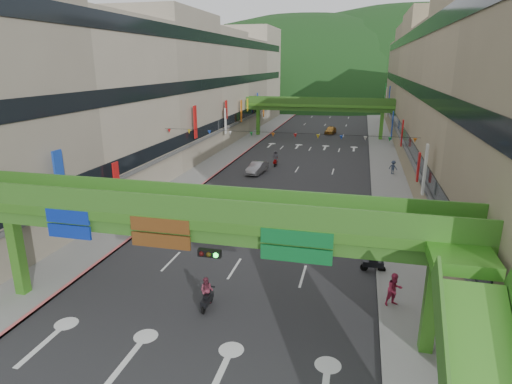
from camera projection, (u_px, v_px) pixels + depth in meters
name	position (u px, v px, depth m)	size (l,w,h in m)	color
road_slab	(307.00, 154.00, 63.36)	(18.00, 140.00, 0.02)	#28282B
sidewalk_left	(236.00, 150.00, 65.83)	(4.00, 140.00, 0.15)	gray
sidewalk_right	(384.00, 157.00, 60.86)	(4.00, 140.00, 0.15)	gray
curb_left	(248.00, 151.00, 65.39)	(0.20, 140.00, 0.18)	#CC5959
curb_right	(370.00, 156.00, 61.28)	(0.20, 140.00, 0.18)	gray
building_row_left	(185.00, 87.00, 64.90)	(12.80, 95.00, 19.00)	#9E937F
building_row_right	(452.00, 90.00, 56.35)	(12.80, 95.00, 19.00)	gray
overpass_near	(212.00, 234.00, 20.14)	(28.00, 12.27, 7.10)	#4C9E2D
overpass_far	(318.00, 107.00, 75.75)	(28.00, 2.20, 7.10)	#4C9E2D
hill_left	(304.00, 97.00, 169.08)	(168.00, 140.00, 112.00)	#1C4419
hill_right	(405.00, 95.00, 178.65)	(208.00, 176.00, 128.00)	#1C4419
bunting_string	(284.00, 135.00, 43.03)	(26.00, 0.36, 0.47)	black
scooter_rider_near	(279.00, 221.00, 34.24)	(0.60, 1.60, 1.83)	black
scooter_rider_mid	(207.00, 293.00, 23.23)	(0.74, 1.60, 1.85)	black
scooter_rider_left	(196.00, 208.00, 36.63)	(1.04, 1.60, 2.04)	gray
scooter_rider_far	(276.00, 158.00, 55.75)	(0.85, 1.60, 2.02)	#830606
parked_scooter_row	(372.00, 244.00, 30.51)	(1.60, 7.15, 1.08)	black
car_silver	(257.00, 168.00, 51.97)	(1.49, 4.26, 1.40)	gray
car_yellow	(331.00, 130.00, 81.20)	(1.67, 4.15, 1.41)	#C6862F
pedestrian_red	(394.00, 292.00, 23.33)	(0.92, 0.71, 1.88)	#BF2B51
pedestrian_dark	(410.00, 221.00, 34.13)	(0.96, 0.40, 1.64)	#22212A
pedestrian_blue	(393.00, 168.00, 51.21)	(0.76, 0.49, 1.63)	#2B3850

